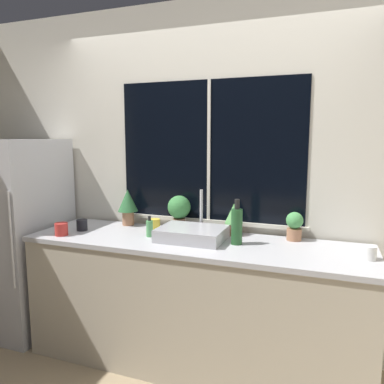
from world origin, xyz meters
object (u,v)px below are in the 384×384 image
object	(u,v)px
potted_plant_center_right	(234,218)
bottle_tall	(237,226)
sink	(192,233)
mug_yellow	(155,225)
mug_black	(82,225)
potted_plant_far_right	(294,225)
potted_plant_far_left	(128,204)
potted_plant_center_left	(179,209)
soap_bottle	(150,228)
mug_red	(61,229)
refrigerator	(19,236)
mug_white	(369,253)

from	to	relation	value
potted_plant_center_right	bottle_tall	size ratio (longest dim) A/B	0.76
sink	mug_yellow	size ratio (longest dim) A/B	5.19
mug_black	potted_plant_far_right	bearing A→B (deg)	10.33
potted_plant_far_left	potted_plant_center_left	world-z (taller)	potted_plant_far_left
soap_bottle	mug_red	size ratio (longest dim) A/B	1.61
potted_plant_center_right	soap_bottle	world-z (taller)	potted_plant_center_right
sink	soap_bottle	size ratio (longest dim) A/B	3.02
refrigerator	mug_white	size ratio (longest dim) A/B	19.27
potted_plant_center_left	mug_white	bearing A→B (deg)	-12.03
mug_yellow	potted_plant_center_right	bearing A→B (deg)	7.52
mug_red	mug_white	bearing A→B (deg)	4.87
potted_plant_center_right	mug_white	bearing A→B (deg)	-17.62
mug_white	mug_red	bearing A→B (deg)	-175.13
potted_plant_far_right	bottle_tall	world-z (taller)	bottle_tall
potted_plant_center_left	mug_red	bearing A→B (deg)	-148.48
potted_plant_center_right	soap_bottle	bearing A→B (deg)	-154.61
potted_plant_far_right	potted_plant_center_right	bearing A→B (deg)	180.00
soap_bottle	bottle_tall	bearing A→B (deg)	2.71
mug_white	refrigerator	bearing A→B (deg)	179.56
mug_white	mug_red	distance (m)	2.12
refrigerator	bottle_tall	size ratio (longest dim) A/B	5.24
bottle_tall	mug_red	distance (m)	1.31
potted_plant_far_right	sink	bearing A→B (deg)	-160.50
bottle_tall	mug_black	xyz separation A→B (m)	(-1.23, -0.05, -0.09)
potted_plant_far_left	sink	bearing A→B (deg)	-20.22
refrigerator	potted_plant_far_right	size ratio (longest dim) A/B	8.04
refrigerator	soap_bottle	world-z (taller)	refrigerator
potted_plant_far_left	potted_plant_center_left	xyz separation A→B (m)	(0.46, 0.00, -0.01)
sink	potted_plant_far_right	size ratio (longest dim) A/B	2.28
soap_bottle	mug_yellow	distance (m)	0.20
potted_plant_far_left	mug_yellow	size ratio (longest dim) A/B	3.35
mug_white	mug_yellow	bearing A→B (deg)	172.32
sink	potted_plant_center_left	bearing A→B (deg)	129.27
potted_plant_far_left	mug_white	distance (m)	1.84
mug_yellow	bottle_tall	bearing A→B (deg)	-12.68
mug_white	mug_red	size ratio (longest dim) A/B	0.89
refrigerator	mug_red	bearing A→B (deg)	-17.87
potted_plant_far_right	bottle_tall	bearing A→B (deg)	-146.49
sink	potted_plant_far_left	distance (m)	0.72
potted_plant_center_left	bottle_tall	xyz separation A→B (m)	(0.52, -0.24, -0.04)
potted_plant_far_left	soap_bottle	bearing A→B (deg)	-38.86
mug_white	mug_yellow	size ratio (longest dim) A/B	0.95
refrigerator	sink	world-z (taller)	refrigerator
mug_white	mug_black	bearing A→B (deg)	-179.92
sink	mug_white	bearing A→B (deg)	-2.22
soap_bottle	refrigerator	bearing A→B (deg)	179.82
potted_plant_far_left	mug_black	distance (m)	0.41
mug_white	mug_black	world-z (taller)	mug_black
sink	mug_white	distance (m)	1.15
mug_red	mug_yellow	xyz separation A→B (m)	(0.59, 0.39, -0.00)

